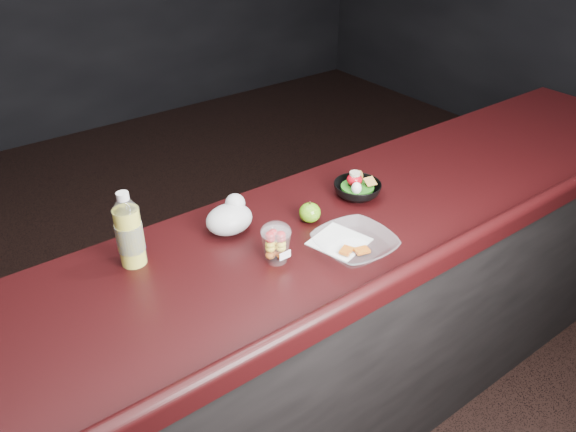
% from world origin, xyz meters
% --- Properties ---
extents(counter, '(4.06, 0.71, 1.02)m').
position_xyz_m(counter, '(0.00, 0.30, 0.51)').
color(counter, black).
rests_on(counter, ground).
extents(lemonade_bottle, '(0.08, 0.08, 0.25)m').
position_xyz_m(lemonade_bottle, '(-0.41, 0.49, 1.12)').
color(lemonade_bottle, yellow).
rests_on(lemonade_bottle, counter).
extents(fruit_cup, '(0.09, 0.09, 0.13)m').
position_xyz_m(fruit_cup, '(-0.06, 0.24, 1.09)').
color(fruit_cup, white).
rests_on(fruit_cup, counter).
extents(green_apple, '(0.07, 0.07, 0.08)m').
position_xyz_m(green_apple, '(0.16, 0.35, 1.05)').
color(green_apple, '#29750D').
rests_on(green_apple, counter).
extents(plastic_bag, '(0.16, 0.13, 0.12)m').
position_xyz_m(plastic_bag, '(-0.09, 0.47, 1.07)').
color(plastic_bag, silver).
rests_on(plastic_bag, counter).
extents(snack_bowl, '(0.22, 0.22, 0.09)m').
position_xyz_m(snack_bowl, '(0.40, 0.38, 1.05)').
color(snack_bowl, black).
rests_on(snack_bowl, counter).
extents(takeout_bowl, '(0.25, 0.25, 0.06)m').
position_xyz_m(takeout_bowl, '(0.16, 0.13, 1.05)').
color(takeout_bowl, silver).
rests_on(takeout_bowl, counter).
extents(paper_napkin, '(0.20, 0.20, 0.00)m').
position_xyz_m(paper_napkin, '(0.16, 0.20, 1.02)').
color(paper_napkin, white).
rests_on(paper_napkin, counter).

